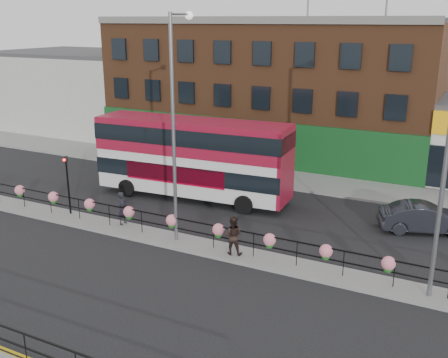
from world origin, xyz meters
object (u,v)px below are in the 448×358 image
at_px(double_decker_bus, 193,151).
at_px(car, 425,218).
at_px(pedestrian_b, 233,235).
at_px(lamp_column_west, 176,110).
at_px(pedestrian_a, 123,208).

xyz_separation_m(double_decker_bus, car, (12.90, 0.78, -2.15)).
bearing_deg(car, pedestrian_b, 113.26).
bearing_deg(pedestrian_b, lamp_column_west, -23.64).
xyz_separation_m(pedestrian_a, lamp_column_west, (3.48, -0.18, 5.31)).
relative_size(double_decker_bus, pedestrian_b, 6.60).
xyz_separation_m(double_decker_bus, pedestrian_a, (-0.91, -5.58, -1.88)).
xyz_separation_m(pedestrian_a, pedestrian_b, (6.57, -0.65, 0.03)).
height_order(double_decker_bus, pedestrian_a, double_decker_bus).
height_order(double_decker_bus, car, double_decker_bus).
bearing_deg(double_decker_bus, lamp_column_west, -65.92).
bearing_deg(lamp_column_west, double_decker_bus, 114.08).
distance_m(pedestrian_b, lamp_column_west, 6.13).
relative_size(car, pedestrian_a, 2.74).
height_order(car, lamp_column_west, lamp_column_west).
relative_size(double_decker_bus, car, 2.50).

